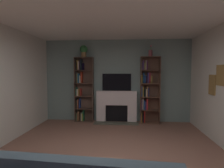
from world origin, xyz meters
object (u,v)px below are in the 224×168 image
tv (117,82)px  potted_plant (84,50)px  bookshelf_left (82,90)px  bookshelf_right (148,90)px  vase_with_flowers (150,53)px  fireplace (117,105)px

tv → potted_plant: potted_plant is taller
bookshelf_left → bookshelf_right: size_ratio=1.00×
bookshelf_left → vase_with_flowers: bearing=-1.4°
vase_with_flowers → bookshelf_left: bearing=178.6°
fireplace → bookshelf_left: 1.25m
fireplace → vase_with_flowers: (1.08, -0.03, 1.70)m
fireplace → potted_plant: potted_plant is taller
bookshelf_left → potted_plant: size_ratio=5.54×
bookshelf_right → vase_with_flowers: 1.19m
bookshelf_right → vase_with_flowers: vase_with_flowers is taller
tv → bookshelf_right: 1.04m
fireplace → bookshelf_left: bookshelf_left is taller
fireplace → bookshelf_left: bearing=178.8°
vase_with_flowers → bookshelf_right: bearing=158.2°
vase_with_flowers → fireplace: bearing=178.3°
fireplace → bookshelf_left: (-1.14, 0.02, 0.51)m
tv → vase_with_flowers: size_ratio=2.63×
fireplace → vase_with_flowers: size_ratio=3.92×
fireplace → bookshelf_right: bookshelf_right is taller
tv → vase_with_flowers: vase_with_flowers is taller
bookshelf_left → vase_with_flowers: size_ratio=5.91×
potted_plant → bookshelf_right: bearing=0.8°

